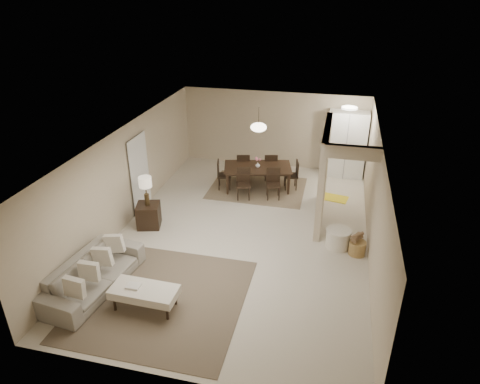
% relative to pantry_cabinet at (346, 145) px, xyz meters
% --- Properties ---
extents(floor, '(9.00, 9.00, 0.00)m').
position_rel_pantry_cabinet_xyz_m(floor, '(-2.35, -4.15, -1.05)').
color(floor, beige).
rests_on(floor, ground).
extents(ceiling, '(9.00, 9.00, 0.00)m').
position_rel_pantry_cabinet_xyz_m(ceiling, '(-2.35, -4.15, 1.45)').
color(ceiling, white).
rests_on(ceiling, back_wall).
extents(back_wall, '(6.00, 0.00, 6.00)m').
position_rel_pantry_cabinet_xyz_m(back_wall, '(-2.35, 0.35, 0.20)').
color(back_wall, '#C2AF92').
rests_on(back_wall, floor).
extents(left_wall, '(0.00, 9.00, 9.00)m').
position_rel_pantry_cabinet_xyz_m(left_wall, '(-5.35, -4.15, 0.20)').
color(left_wall, '#C2AF92').
rests_on(left_wall, floor).
extents(right_wall, '(0.00, 9.00, 9.00)m').
position_rel_pantry_cabinet_xyz_m(right_wall, '(0.65, -4.15, 0.20)').
color(right_wall, '#C2AF92').
rests_on(right_wall, floor).
extents(partition, '(0.15, 2.50, 2.50)m').
position_rel_pantry_cabinet_xyz_m(partition, '(-0.55, -2.90, 0.20)').
color(partition, '#C2AF92').
rests_on(partition, floor).
extents(doorway, '(0.04, 0.90, 2.04)m').
position_rel_pantry_cabinet_xyz_m(doorway, '(-5.32, -3.55, -0.03)').
color(doorway, black).
rests_on(doorway, floor).
extents(pantry_cabinet, '(1.20, 0.55, 2.10)m').
position_rel_pantry_cabinet_xyz_m(pantry_cabinet, '(0.00, 0.00, 0.00)').
color(pantry_cabinet, white).
rests_on(pantry_cabinet, floor).
extents(flush_light, '(0.44, 0.44, 0.05)m').
position_rel_pantry_cabinet_xyz_m(flush_light, '(-0.05, -0.95, 1.41)').
color(flush_light, white).
rests_on(flush_light, ceiling).
extents(living_rug, '(3.20, 3.20, 0.01)m').
position_rel_pantry_cabinet_xyz_m(living_rug, '(-3.35, -6.93, -1.04)').
color(living_rug, brown).
rests_on(living_rug, floor).
extents(sofa, '(2.46, 1.21, 0.69)m').
position_rel_pantry_cabinet_xyz_m(sofa, '(-4.80, -6.93, -0.71)').
color(sofa, gray).
rests_on(sofa, floor).
extents(ottoman_bench, '(1.29, 0.62, 0.46)m').
position_rel_pantry_cabinet_xyz_m(ottoman_bench, '(-3.55, -7.23, -0.68)').
color(ottoman_bench, beige).
rests_on(ottoman_bench, living_rug).
extents(side_table, '(0.68, 0.68, 0.61)m').
position_rel_pantry_cabinet_xyz_m(side_table, '(-4.75, -4.38, -0.74)').
color(side_table, black).
rests_on(side_table, floor).
extents(table_lamp, '(0.32, 0.32, 0.76)m').
position_rel_pantry_cabinet_xyz_m(table_lamp, '(-4.75, -4.38, 0.12)').
color(table_lamp, '#43331C').
rests_on(table_lamp, side_table).
extents(round_pouf, '(0.59, 0.59, 0.46)m').
position_rel_pantry_cabinet_xyz_m(round_pouf, '(-0.04, -4.25, -0.82)').
color(round_pouf, beige).
rests_on(round_pouf, floor).
extents(wicker_basket, '(0.50, 0.50, 0.33)m').
position_rel_pantry_cabinet_xyz_m(wicker_basket, '(0.40, -4.46, -0.89)').
color(wicker_basket, olive).
rests_on(wicker_basket, floor).
extents(dining_rug, '(2.80, 2.10, 0.01)m').
position_rel_pantry_cabinet_xyz_m(dining_rug, '(-2.49, -1.59, -1.04)').
color(dining_rug, brown).
rests_on(dining_rug, floor).
extents(dining_table, '(2.17, 1.52, 0.69)m').
position_rel_pantry_cabinet_xyz_m(dining_table, '(-2.49, -1.59, -0.70)').
color(dining_table, black).
rests_on(dining_table, dining_rug).
extents(dining_chairs, '(2.41, 1.96, 0.89)m').
position_rel_pantry_cabinet_xyz_m(dining_chairs, '(-2.49, -1.59, -0.61)').
color(dining_chairs, black).
rests_on(dining_chairs, dining_rug).
extents(vase, '(0.18, 0.18, 0.15)m').
position_rel_pantry_cabinet_xyz_m(vase, '(-2.49, -1.59, -0.28)').
color(vase, white).
rests_on(vase, dining_table).
extents(yellow_mat, '(0.89, 0.64, 0.01)m').
position_rel_pantry_cabinet_xyz_m(yellow_mat, '(-0.23, -1.71, -1.04)').
color(yellow_mat, yellow).
rests_on(yellow_mat, floor).
extents(pendant_light, '(0.46, 0.46, 0.71)m').
position_rel_pantry_cabinet_xyz_m(pendant_light, '(-2.49, -1.59, 0.87)').
color(pendant_light, '#43331C').
rests_on(pendant_light, ceiling).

